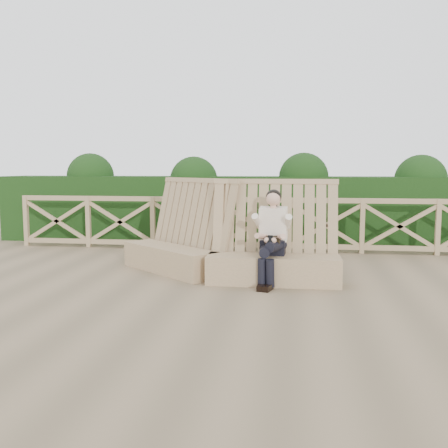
# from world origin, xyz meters

# --- Properties ---
(ground) EXTENTS (60.00, 60.00, 0.00)m
(ground) POSITION_xyz_m (0.00, 0.00, 0.00)
(ground) COLOR brown
(ground) RESTS_ON ground
(bench) EXTENTS (3.60, 1.88, 1.55)m
(bench) POSITION_xyz_m (-0.31, 1.01, 0.39)
(bench) COLOR #856C4C
(bench) RESTS_ON ground
(woman) EXTENTS (0.42, 0.87, 1.38)m
(woman) POSITION_xyz_m (0.50, 0.65, 0.73)
(woman) COLOR black
(woman) RESTS_ON ground
(guardrail) EXTENTS (10.10, 0.09, 1.10)m
(guardrail) POSITION_xyz_m (0.00, 3.50, 0.55)
(guardrail) COLOR #977757
(guardrail) RESTS_ON ground
(hedge) EXTENTS (12.00, 1.20, 1.50)m
(hedge) POSITION_xyz_m (0.00, 4.70, 0.75)
(hedge) COLOR black
(hedge) RESTS_ON ground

